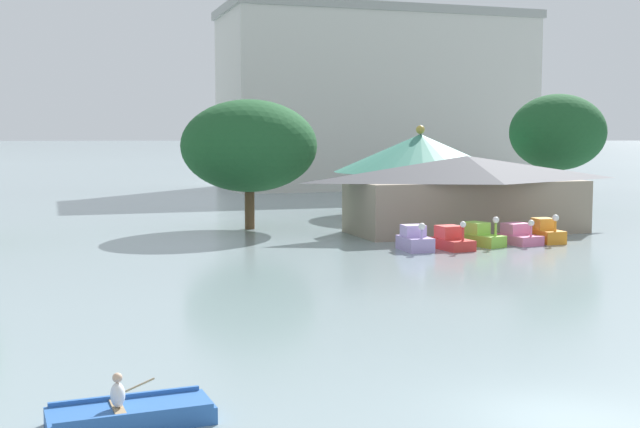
{
  "coord_description": "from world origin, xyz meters",
  "views": [
    {
      "loc": [
        -10.66,
        -15.61,
        6.38
      ],
      "look_at": [
        -0.11,
        16.89,
        3.11
      ],
      "focal_mm": 46.33,
      "sensor_mm": 36.0,
      "label": 1
    }
  ],
  "objects_px": {
    "rowboat_with_rower": "(130,415)",
    "background_building_block": "(376,100)",
    "boathouse": "(466,192)",
    "green_roof_pavilion": "(420,168)",
    "shoreline_tree_mid": "(249,146)",
    "pedal_boat_red": "(451,240)",
    "pedal_boat_orange": "(545,233)",
    "shoreline_tree_right": "(557,132)",
    "pedal_boat_pink": "(518,236)",
    "pedal_boat_lime": "(479,236)",
    "pedal_boat_lavender": "(415,240)"
  },
  "relations": [
    {
      "from": "pedal_boat_lavender",
      "to": "pedal_boat_pink",
      "type": "relative_size",
      "value": 0.87
    },
    {
      "from": "pedal_boat_orange",
      "to": "shoreline_tree_mid",
      "type": "relative_size",
      "value": 0.26
    },
    {
      "from": "pedal_boat_pink",
      "to": "boathouse",
      "type": "distance_m",
      "value": 6.51
    },
    {
      "from": "pedal_boat_lavender",
      "to": "shoreline_tree_right",
      "type": "xyz_separation_m",
      "value": [
        20.54,
        17.1,
        6.04
      ]
    },
    {
      "from": "rowboat_with_rower",
      "to": "background_building_block",
      "type": "relative_size",
      "value": 0.1
    },
    {
      "from": "pedal_boat_lavender",
      "to": "pedal_boat_red",
      "type": "relative_size",
      "value": 0.86
    },
    {
      "from": "pedal_boat_lime",
      "to": "background_building_block",
      "type": "relative_size",
      "value": 0.08
    },
    {
      "from": "shoreline_tree_mid",
      "to": "background_building_block",
      "type": "xyz_separation_m",
      "value": [
        25.47,
        40.47,
        5.08
      ]
    },
    {
      "from": "shoreline_tree_mid",
      "to": "boathouse",
      "type": "bearing_deg",
      "value": -25.94
    },
    {
      "from": "pedal_boat_lime",
      "to": "pedal_boat_orange",
      "type": "height_order",
      "value": "pedal_boat_lime"
    },
    {
      "from": "shoreline_tree_right",
      "to": "background_building_block",
      "type": "relative_size",
      "value": 0.26
    },
    {
      "from": "rowboat_with_rower",
      "to": "boathouse",
      "type": "xyz_separation_m",
      "value": [
        24.34,
        30.25,
        2.42
      ]
    },
    {
      "from": "pedal_boat_lavender",
      "to": "shoreline_tree_mid",
      "type": "height_order",
      "value": "shoreline_tree_mid"
    },
    {
      "from": "shoreline_tree_mid",
      "to": "shoreline_tree_right",
      "type": "relative_size",
      "value": 0.95
    },
    {
      "from": "green_roof_pavilion",
      "to": "pedal_boat_orange",
      "type": "bearing_deg",
      "value": -88.71
    },
    {
      "from": "pedal_boat_red",
      "to": "pedal_boat_lime",
      "type": "bearing_deg",
      "value": 106.0
    },
    {
      "from": "green_roof_pavilion",
      "to": "shoreline_tree_mid",
      "type": "relative_size",
      "value": 1.47
    },
    {
      "from": "pedal_boat_lavender",
      "to": "boathouse",
      "type": "height_order",
      "value": "boathouse"
    },
    {
      "from": "shoreline_tree_right",
      "to": "green_roof_pavilion",
      "type": "bearing_deg",
      "value": 177.15
    },
    {
      "from": "pedal_boat_red",
      "to": "shoreline_tree_right",
      "type": "bearing_deg",
      "value": 127.51
    },
    {
      "from": "boathouse",
      "to": "background_building_block",
      "type": "xyz_separation_m",
      "value": [
        12.38,
        46.84,
        8.1
      ]
    },
    {
      "from": "rowboat_with_rower",
      "to": "background_building_block",
      "type": "xyz_separation_m",
      "value": [
        36.72,
        77.09,
        10.52
      ]
    },
    {
      "from": "boathouse",
      "to": "pedal_boat_orange",
      "type": "bearing_deg",
      "value": -70.93
    },
    {
      "from": "pedal_boat_orange",
      "to": "background_building_block",
      "type": "relative_size",
      "value": 0.06
    },
    {
      "from": "green_roof_pavilion",
      "to": "background_building_block",
      "type": "relative_size",
      "value": 0.36
    },
    {
      "from": "rowboat_with_rower",
      "to": "pedal_boat_lime",
      "type": "height_order",
      "value": "pedal_boat_lime"
    },
    {
      "from": "boathouse",
      "to": "shoreline_tree_right",
      "type": "bearing_deg",
      "value": 36.86
    },
    {
      "from": "pedal_boat_red",
      "to": "pedal_boat_orange",
      "type": "height_order",
      "value": "pedal_boat_orange"
    },
    {
      "from": "rowboat_with_rower",
      "to": "pedal_boat_pink",
      "type": "relative_size",
      "value": 1.33
    },
    {
      "from": "pedal_boat_lavender",
      "to": "green_roof_pavilion",
      "type": "relative_size",
      "value": 0.18
    },
    {
      "from": "pedal_boat_pink",
      "to": "pedal_boat_orange",
      "type": "height_order",
      "value": "pedal_boat_orange"
    },
    {
      "from": "pedal_boat_red",
      "to": "background_building_block",
      "type": "height_order",
      "value": "background_building_block"
    },
    {
      "from": "rowboat_with_rower",
      "to": "pedal_boat_pink",
      "type": "distance_m",
      "value": 34.38
    },
    {
      "from": "pedal_boat_pink",
      "to": "boathouse",
      "type": "bearing_deg",
      "value": 172.04
    },
    {
      "from": "rowboat_with_rower",
      "to": "background_building_block",
      "type": "distance_m",
      "value": 86.03
    },
    {
      "from": "rowboat_with_rower",
      "to": "pedal_boat_orange",
      "type": "height_order",
      "value": "pedal_boat_orange"
    },
    {
      "from": "green_roof_pavilion",
      "to": "shoreline_tree_mid",
      "type": "bearing_deg",
      "value": -162.89
    },
    {
      "from": "background_building_block",
      "to": "pedal_boat_red",
      "type": "bearing_deg",
      "value": -107.52
    },
    {
      "from": "pedal_boat_pink",
      "to": "shoreline_tree_right",
      "type": "bearing_deg",
      "value": 130.87
    },
    {
      "from": "pedal_boat_lavender",
      "to": "shoreline_tree_mid",
      "type": "distance_m",
      "value": 15.45
    },
    {
      "from": "rowboat_with_rower",
      "to": "green_roof_pavilion",
      "type": "relative_size",
      "value": 0.27
    },
    {
      "from": "pedal_boat_lime",
      "to": "pedal_boat_pink",
      "type": "bearing_deg",
      "value": 69.34
    },
    {
      "from": "pedal_boat_red",
      "to": "shoreline_tree_mid",
      "type": "distance_m",
      "value": 16.6
    },
    {
      "from": "shoreline_tree_right",
      "to": "boathouse",
      "type": "bearing_deg",
      "value": -143.14
    },
    {
      "from": "pedal_boat_lime",
      "to": "shoreline_tree_right",
      "type": "relative_size",
      "value": 0.33
    },
    {
      "from": "pedal_boat_orange",
      "to": "green_roof_pavilion",
      "type": "xyz_separation_m",
      "value": [
        -0.38,
        16.97,
        3.19
      ]
    },
    {
      "from": "pedal_boat_lavender",
      "to": "shoreline_tree_mid",
      "type": "xyz_separation_m",
      "value": [
        -6.32,
        13.14,
        5.09
      ]
    },
    {
      "from": "shoreline_tree_right",
      "to": "background_building_block",
      "type": "xyz_separation_m",
      "value": [
        -1.39,
        36.52,
        4.13
      ]
    },
    {
      "from": "pedal_boat_orange",
      "to": "green_roof_pavilion",
      "type": "relative_size",
      "value": 0.18
    },
    {
      "from": "background_building_block",
      "to": "boathouse",
      "type": "bearing_deg",
      "value": -104.8
    }
  ]
}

